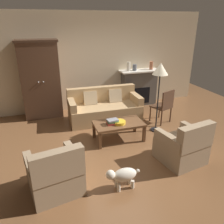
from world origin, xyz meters
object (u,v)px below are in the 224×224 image
Objects in this scene: armchair_near_left at (55,174)px; armchair_near_right at (183,147)px; mantel_vase_cream at (129,67)px; couch at (104,109)px; dog at (123,175)px; mantel_vase_slate at (135,67)px; floor_lamp at (160,73)px; book_stack at (113,122)px; coffee_table at (119,125)px; mantel_vase_terracotta at (151,65)px; armoire at (41,80)px; side_chair_wooden at (164,104)px; fruit_bowl at (119,122)px; fireplace at (139,87)px.

armchair_near_left and armchair_near_right have the same top height.
mantel_vase_cream is at bearing 52.76° from armchair_near_left.
couch reaches higher than dog.
floor_lamp reaches higher than mantel_vase_slate.
coffee_table is at bearing 7.55° from book_stack.
armchair_near_left is (-3.27, -3.30, -0.93)m from mantel_vase_terracotta.
mantel_vase_cream reaches higher than book_stack.
mantel_vase_slate is 0.21× the size of armchair_near_left.
mantel_vase_slate reaches higher than couch.
armoire is 2.34× the size of armchair_near_left.
side_chair_wooden reaches higher than dog.
armchair_near_left is at bearing -134.73° from mantel_vase_terracotta.
couch is 2.16× the size of armchair_near_right.
side_chair_wooden is at bearing 47.23° from dog.
dog is at bearing -115.33° from mantel_vase_slate.
armoire reaches higher than fruit_bowl.
armchair_near_left is at bearing 165.95° from dog.
mantel_vase_slate is (-0.18, -0.02, 0.64)m from fireplace.
mantel_vase_terracotta reaches higher than coffee_table.
mantel_vase_terracotta is at bearing 0.00° from mantel_vase_slate.
floor_lamp reaches higher than fireplace.
dog is at bearing -131.52° from floor_lamp.
book_stack is at bearing -126.88° from fireplace.
fruit_bowl is (1.55, -2.00, -0.60)m from armoire.
coffee_table is 4.11× the size of mantel_vase_cream.
coffee_table is (1.56, -1.96, -0.69)m from armoire.
fruit_bowl is 1.44m from armchair_near_right.
mantel_vase_cream is at bearing 105.54° from side_chair_wooden.
dog is (-0.47, -2.73, -0.07)m from couch.
mantel_vase_cream reaches higher than coffee_table.
fruit_bowl is 2.43m from mantel_vase_cream.
armchair_near_right is at bearing -69.84° from couch.
book_stack is (-0.16, -1.21, 0.16)m from couch.
side_chair_wooden is (0.55, 1.69, 0.20)m from armchair_near_right.
armoire is 2.78m from mantel_vase_slate.
couch is 1.24m from fruit_bowl.
dog is (-1.48, -3.55, -1.01)m from mantel_vase_cream.
book_stack reaches higher than fruit_bowl.
mantel_vase_terracotta is at bearing 45.27° from armchair_near_left.
couch is (-1.39, -0.84, -0.25)m from fireplace.
armoire is 2.60m from fruit_bowl.
armchair_near_right is at bearing 14.93° from dog.
armoire is at bearing 154.26° from side_chair_wooden.
mantel_vase_slate reaches higher than fruit_bowl.
couch is 1.71m from mantel_vase_slate.
side_chair_wooden is (0.04, -1.52, -0.06)m from fireplace.
mantel_vase_terracotta reaches higher than mantel_vase_slate.
fruit_bowl is 0.17× the size of floor_lamp.
mantel_vase_cream is 3.98m from dog.
fireplace is 3.26m from armchair_near_right.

